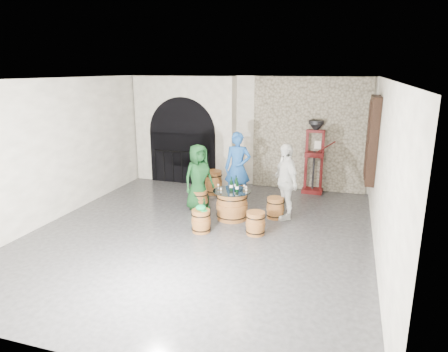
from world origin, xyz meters
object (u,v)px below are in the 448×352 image
(barrel_stool_left, at_px, (200,200))
(side_barrel, at_px, (214,182))
(wine_bottle_center, at_px, (237,186))
(barrel_stool_far, at_px, (237,195))
(person_blue, at_px, (238,168))
(barrel_stool_near_right, at_px, (256,223))
(person_white, at_px, (285,181))
(wine_bottle_right, at_px, (236,184))
(wine_bottle_left, at_px, (231,185))
(corking_press, at_px, (315,151))
(barrel_stool_right, at_px, (275,208))
(barrel_table, at_px, (232,205))
(person_green, at_px, (199,177))
(barrel_stool_near_left, at_px, (201,221))

(barrel_stool_left, distance_m, side_barrel, 1.35)
(side_barrel, bearing_deg, wine_bottle_center, -56.41)
(barrel_stool_far, relative_size, person_blue, 0.27)
(barrel_stool_near_right, height_order, person_white, person_white)
(barrel_stool_far, xyz_separation_m, wine_bottle_right, (0.22, -0.86, 0.57))
(barrel_stool_far, distance_m, wine_bottle_left, 1.16)
(person_white, height_order, wine_bottle_center, person_white)
(wine_bottle_center, relative_size, corking_press, 0.16)
(barrel_stool_near_right, bearing_deg, person_blue, 116.03)
(barrel_stool_near_right, height_order, wine_bottle_left, wine_bottle_left)
(barrel_stool_right, bearing_deg, person_blue, 144.05)
(barrel_stool_right, bearing_deg, barrel_stool_left, 179.60)
(barrel_stool_far, bearing_deg, barrel_table, -80.28)
(barrel_stool_left, xyz_separation_m, wine_bottle_right, (1.00, -0.23, 0.57))
(barrel_table, xyz_separation_m, wine_bottle_left, (-0.02, 0.01, 0.48))
(wine_bottle_right, distance_m, corking_press, 2.98)
(barrel_stool_right, distance_m, wine_bottle_right, 1.09)
(wine_bottle_right, bearing_deg, corking_press, 58.70)
(person_white, height_order, wine_bottle_right, person_white)
(corking_press, bearing_deg, barrel_stool_near_right, -103.00)
(barrel_stool_far, distance_m, wine_bottle_center, 1.24)
(barrel_table, bearing_deg, barrel_stool_far, 99.72)
(barrel_stool_far, distance_m, wine_bottle_right, 1.06)
(barrel_stool_right, xyz_separation_m, person_green, (-1.92, 0.02, 0.58))
(barrel_stool_near_right, xyz_separation_m, person_blue, (-0.94, 1.92, 0.68))
(barrel_stool_near_left, bearing_deg, person_white, 41.39)
(barrel_table, xyz_separation_m, side_barrel, (-1.05, 1.72, -0.01))
(barrel_stool_far, bearing_deg, person_white, -22.94)
(barrel_table, distance_m, barrel_stool_near_right, 1.02)
(barrel_stool_far, relative_size, barrel_stool_near_right, 1.00)
(person_green, relative_size, wine_bottle_right, 5.05)
(wine_bottle_center, xyz_separation_m, side_barrel, (-1.18, 1.78, -0.49))
(wine_bottle_left, bearing_deg, barrel_table, -33.05)
(person_blue, bearing_deg, wine_bottle_left, -90.45)
(wine_bottle_right, bearing_deg, wine_bottle_left, -118.50)
(barrel_stool_far, bearing_deg, wine_bottle_center, -73.92)
(barrel_stool_far, xyz_separation_m, corking_press, (1.76, 1.67, 0.94))
(barrel_table, height_order, person_green, person_green)
(barrel_stool_right, xyz_separation_m, person_blue, (-1.16, 0.84, 0.68))
(barrel_stool_right, bearing_deg, barrel_stool_near_right, -101.56)
(barrel_stool_right, relative_size, side_barrel, 0.76)
(barrel_stool_near_left, distance_m, wine_bottle_right, 1.31)
(barrel_stool_right, xyz_separation_m, side_barrel, (-2.00, 1.36, 0.08))
(barrel_stool_near_left, xyz_separation_m, person_blue, (0.21, 2.14, 0.68))
(wine_bottle_right, xyz_separation_m, side_barrel, (-1.10, 1.58, -0.49))
(wine_bottle_center, height_order, side_barrel, wine_bottle_center)
(barrel_table, height_order, corking_press, corking_press)
(person_white, bearing_deg, wine_bottle_right, -108.51)
(barrel_stool_left, distance_m, person_green, 0.58)
(barrel_stool_near_left, distance_m, wine_bottle_left, 1.17)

